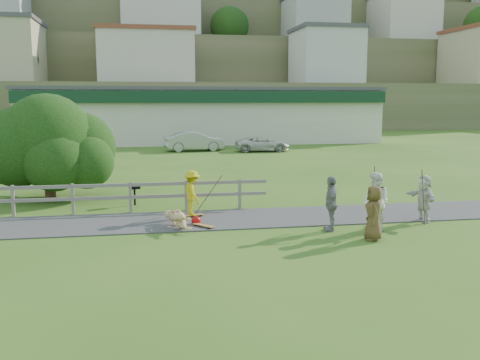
{
  "coord_description": "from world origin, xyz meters",
  "views": [
    {
      "loc": [
        -1.44,
        -16.0,
        4.06
      ],
      "look_at": [
        1.78,
        2.0,
        1.27
      ],
      "focal_mm": 40.0,
      "sensor_mm": 36.0,
      "label": 1
    }
  ],
  "objects_px": {
    "skater_fallen": "(178,219)",
    "car_white": "(262,144)",
    "spectator_c": "(374,213)",
    "bbq": "(135,194)",
    "car_silver": "(195,141)",
    "skater_rider": "(192,196)",
    "spectator_a": "(376,202)",
    "tree": "(49,162)",
    "spectator_b": "(331,203)",
    "spectator_d": "(424,198)"
  },
  "relations": [
    {
      "from": "spectator_b",
      "to": "bbq",
      "type": "bearing_deg",
      "value": -116.49
    },
    {
      "from": "skater_fallen",
      "to": "car_white",
      "type": "distance_m",
      "value": 25.13
    },
    {
      "from": "spectator_b",
      "to": "tree",
      "type": "height_order",
      "value": "tree"
    },
    {
      "from": "skater_rider",
      "to": "spectator_c",
      "type": "relative_size",
      "value": 0.98
    },
    {
      "from": "spectator_d",
      "to": "tree",
      "type": "height_order",
      "value": "tree"
    },
    {
      "from": "car_silver",
      "to": "bbq",
      "type": "bearing_deg",
      "value": 163.19
    },
    {
      "from": "spectator_a",
      "to": "spectator_d",
      "type": "relative_size",
      "value": 1.16
    },
    {
      "from": "car_white",
      "to": "spectator_b",
      "type": "bearing_deg",
      "value": 175.41
    },
    {
      "from": "spectator_a",
      "to": "car_white",
      "type": "relative_size",
      "value": 0.44
    },
    {
      "from": "tree",
      "to": "skater_fallen",
      "type": "bearing_deg",
      "value": -51.26
    },
    {
      "from": "car_silver",
      "to": "tree",
      "type": "distance_m",
      "value": 20.59
    },
    {
      "from": "spectator_c",
      "to": "spectator_d",
      "type": "relative_size",
      "value": 1.01
    },
    {
      "from": "skater_rider",
      "to": "tree",
      "type": "distance_m",
      "value": 7.14
    },
    {
      "from": "spectator_d",
      "to": "bbq",
      "type": "height_order",
      "value": "spectator_d"
    },
    {
      "from": "tree",
      "to": "bbq",
      "type": "height_order",
      "value": "tree"
    },
    {
      "from": "skater_fallen",
      "to": "bbq",
      "type": "bearing_deg",
      "value": 91.67
    },
    {
      "from": "skater_rider",
      "to": "spectator_a",
      "type": "height_order",
      "value": "spectator_a"
    },
    {
      "from": "spectator_c",
      "to": "car_white",
      "type": "distance_m",
      "value": 26.33
    },
    {
      "from": "spectator_c",
      "to": "car_silver",
      "type": "bearing_deg",
      "value": -162.61
    },
    {
      "from": "car_silver",
      "to": "spectator_c",
      "type": "bearing_deg",
      "value": -179.91
    },
    {
      "from": "spectator_c",
      "to": "car_white",
      "type": "bearing_deg",
      "value": -173.56
    },
    {
      "from": "skater_rider",
      "to": "car_silver",
      "type": "distance_m",
      "value": 23.8
    },
    {
      "from": "spectator_c",
      "to": "bbq",
      "type": "distance_m",
      "value": 9.43
    },
    {
      "from": "spectator_b",
      "to": "bbq",
      "type": "xyz_separation_m",
      "value": [
        -6.05,
        5.16,
        -0.44
      ]
    },
    {
      "from": "skater_rider",
      "to": "tree",
      "type": "xyz_separation_m",
      "value": [
        -5.4,
        4.61,
        0.75
      ]
    },
    {
      "from": "skater_fallen",
      "to": "spectator_c",
      "type": "distance_m",
      "value": 6.0
    },
    {
      "from": "spectator_c",
      "to": "spectator_a",
      "type": "bearing_deg",
      "value": 164.33
    },
    {
      "from": "skater_rider",
      "to": "spectator_a",
      "type": "relative_size",
      "value": 0.85
    },
    {
      "from": "car_silver",
      "to": "spectator_a",
      "type": "bearing_deg",
      "value": -178.65
    },
    {
      "from": "spectator_a",
      "to": "car_white",
      "type": "xyz_separation_m",
      "value": [
        2.04,
        25.24,
        -0.33
      ]
    },
    {
      "from": "car_white",
      "to": "car_silver",
      "type": "bearing_deg",
      "value": 79.07
    },
    {
      "from": "car_silver",
      "to": "car_white",
      "type": "distance_m",
      "value": 5.31
    },
    {
      "from": "skater_rider",
      "to": "skater_fallen",
      "type": "relative_size",
      "value": 0.92
    },
    {
      "from": "spectator_a",
      "to": "spectator_c",
      "type": "relative_size",
      "value": 1.15
    },
    {
      "from": "skater_fallen",
      "to": "car_white",
      "type": "height_order",
      "value": "car_white"
    },
    {
      "from": "car_silver",
      "to": "tree",
      "type": "bearing_deg",
      "value": 152.7
    },
    {
      "from": "bbq",
      "to": "spectator_a",
      "type": "bearing_deg",
      "value": -53.66
    },
    {
      "from": "spectator_a",
      "to": "tree",
      "type": "height_order",
      "value": "tree"
    },
    {
      "from": "spectator_b",
      "to": "spectator_c",
      "type": "distance_m",
      "value": 1.53
    },
    {
      "from": "skater_rider",
      "to": "car_white",
      "type": "relative_size",
      "value": 0.37
    },
    {
      "from": "spectator_d",
      "to": "bbq",
      "type": "bearing_deg",
      "value": -120.4
    },
    {
      "from": "car_silver",
      "to": "bbq",
      "type": "xyz_separation_m",
      "value": [
        -4.28,
        -21.05,
        -0.35
      ]
    },
    {
      "from": "spectator_c",
      "to": "car_white",
      "type": "height_order",
      "value": "spectator_c"
    },
    {
      "from": "spectator_b",
      "to": "spectator_a",
      "type": "bearing_deg",
      "value": 90.28
    },
    {
      "from": "spectator_a",
      "to": "bbq",
      "type": "xyz_separation_m",
      "value": [
        -7.38,
        5.48,
        -0.5
      ]
    },
    {
      "from": "car_white",
      "to": "bbq",
      "type": "relative_size",
      "value": 5.03
    },
    {
      "from": "spectator_a",
      "to": "car_silver",
      "type": "distance_m",
      "value": 26.71
    },
    {
      "from": "spectator_a",
      "to": "tree",
      "type": "distance_m",
      "value": 13.14
    },
    {
      "from": "spectator_a",
      "to": "spectator_c",
      "type": "bearing_deg",
      "value": -45.18
    },
    {
      "from": "bbq",
      "to": "tree",
      "type": "bearing_deg",
      "value": 133.08
    }
  ]
}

